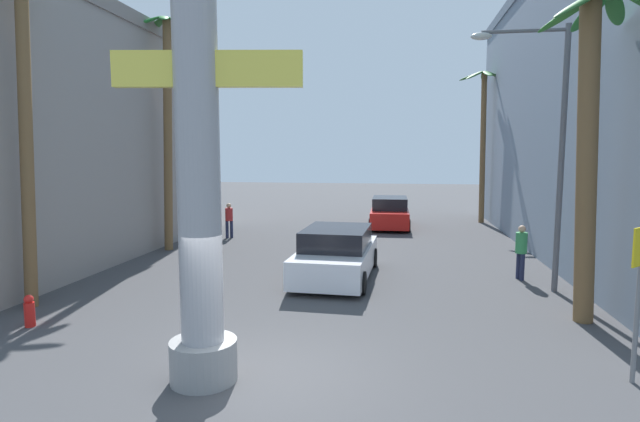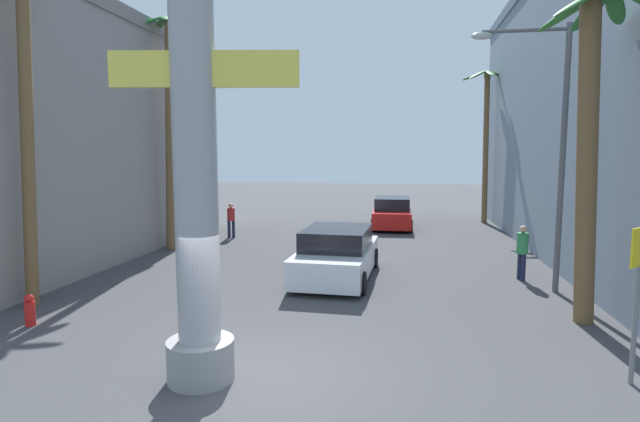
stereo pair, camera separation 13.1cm
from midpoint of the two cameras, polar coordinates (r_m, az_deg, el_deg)
name	(u,v)px [view 2 (the right image)]	position (r m, az deg, el deg)	size (l,w,h in m)	color
ground_plane	(340,258)	(18.46, 2.48, -5.35)	(92.04, 92.04, 0.00)	#424244
building_left	(44,136)	(21.41, -28.87, 7.54)	(7.42, 16.60, 8.93)	gray
neon_sign_pole	(193,82)	(8.39, -13.84, 14.09)	(3.36, 1.13, 10.28)	#9E9EA3
street_lamp	(548,133)	(14.91, 24.87, 8.10)	(2.57, 0.28, 7.21)	#59595E
crossing_sign	(638,281)	(9.73, 32.91, -6.77)	(0.47, 0.47, 2.67)	slate
car_lead	(337,254)	(15.38, 2.20, -4.96)	(2.33, 4.88, 1.56)	black
car_far	(392,213)	(26.19, 8.37, -0.23)	(2.08, 4.74, 1.56)	black
palm_tree_mid_left	(169,113)	(20.56, -16.69, 10.73)	(2.28, 2.36, 9.07)	brown
palm_tree_near_right	(593,125)	(12.29, 28.97, 8.60)	(2.83, 2.94, 7.27)	brown
palm_tree_near_left	(23,92)	(14.40, -30.57, 11.61)	(2.66, 2.60, 8.59)	brown
palm_tree_far_right	(486,127)	(28.99, 18.54, 9.09)	(2.66, 2.77, 8.30)	brown
pedestrian_far_left	(231,218)	(22.96, -9.97, -0.76)	(0.45, 0.45, 1.58)	#1E233F
pedestrian_mid_right	(522,248)	(16.30, 22.33, -3.98)	(0.43, 0.43, 1.66)	#1E233F
fire_hydrant	(30,310)	(12.99, -29.99, -9.78)	(0.22, 0.22, 0.72)	red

